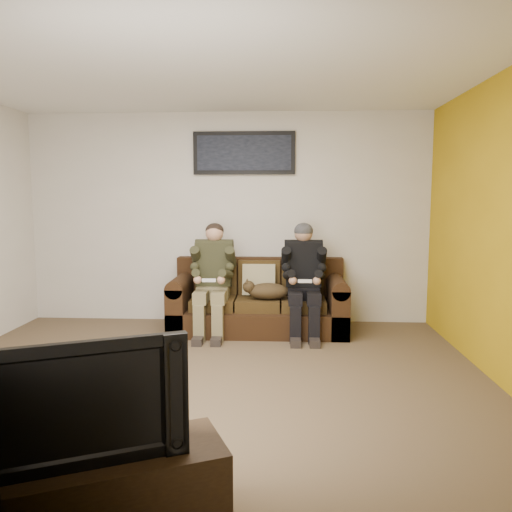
# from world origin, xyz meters

# --- Properties ---
(floor) EXTENTS (5.00, 5.00, 0.00)m
(floor) POSITION_xyz_m (0.00, 0.00, 0.00)
(floor) COLOR brown
(floor) RESTS_ON ground
(ceiling) EXTENTS (5.00, 5.00, 0.00)m
(ceiling) POSITION_xyz_m (0.00, 0.00, 2.60)
(ceiling) COLOR silver
(ceiling) RESTS_ON ground
(wall_back) EXTENTS (5.00, 0.00, 5.00)m
(wall_back) POSITION_xyz_m (0.00, 2.25, 1.30)
(wall_back) COLOR beige
(wall_back) RESTS_ON ground
(wall_front) EXTENTS (5.00, 0.00, 5.00)m
(wall_front) POSITION_xyz_m (0.00, -2.25, 1.30)
(wall_front) COLOR beige
(wall_front) RESTS_ON ground
(sofa) EXTENTS (2.02, 0.87, 0.83)m
(sofa) POSITION_xyz_m (0.41, 1.82, 0.31)
(sofa) COLOR black
(sofa) RESTS_ON ground
(throw_pillow) EXTENTS (0.39, 0.18, 0.38)m
(throw_pillow) POSITION_xyz_m (0.41, 1.86, 0.59)
(throw_pillow) COLOR tan
(throw_pillow) RESTS_ON sofa
(throw_blanket) EXTENTS (0.41, 0.20, 0.07)m
(throw_blanket) POSITION_xyz_m (-0.20, 2.08, 0.83)
(throw_blanket) COLOR tan
(throw_blanket) RESTS_ON sofa
(person_left) EXTENTS (0.51, 0.87, 1.26)m
(person_left) POSITION_xyz_m (-0.11, 1.65, 0.70)
(person_left) COLOR olive
(person_left) RESTS_ON sofa
(person_right) EXTENTS (0.51, 0.86, 1.27)m
(person_right) POSITION_xyz_m (0.93, 1.65, 0.70)
(person_right) COLOR black
(person_right) RESTS_ON sofa
(cat) EXTENTS (0.66, 0.26, 0.24)m
(cat) POSITION_xyz_m (0.51, 1.61, 0.51)
(cat) COLOR #4E3A1E
(cat) RESTS_ON sofa
(framed_poster) EXTENTS (1.25, 0.05, 0.52)m
(framed_poster) POSITION_xyz_m (0.21, 2.22, 2.10)
(framed_poster) COLOR black
(framed_poster) RESTS_ON wall_back
(tv_stand) EXTENTS (1.37, 0.92, 0.41)m
(tv_stand) POSITION_xyz_m (-0.22, -1.95, 0.21)
(tv_stand) COLOR black
(tv_stand) RESTS_ON ground
(television) EXTENTS (0.93, 0.51, 0.56)m
(television) POSITION_xyz_m (-0.22, -1.95, 0.69)
(television) COLOR black
(television) RESTS_ON tv_stand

